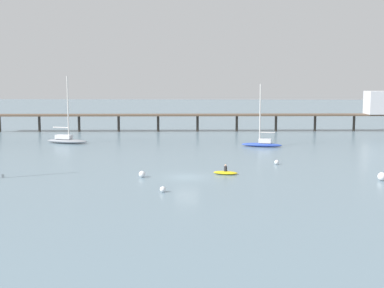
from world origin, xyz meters
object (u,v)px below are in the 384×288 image
(mooring_buoy_outer, at_px, (277,162))
(mooring_buoy_near, at_px, (142,174))
(sailboat_blue, at_px, (262,143))
(sailboat_gray, at_px, (66,139))
(pier, at_px, (283,109))
(mooring_buoy_mid, at_px, (382,176))
(mooring_buoy_inner, at_px, (163,189))
(dinghy_yellow, at_px, (225,172))

(mooring_buoy_outer, xyz_separation_m, mooring_buoy_near, (-15.86, -9.17, 0.07))
(sailboat_blue, height_order, sailboat_gray, sailboat_gray)
(sailboat_blue, distance_m, mooring_buoy_near, 30.58)
(pier, bearing_deg, mooring_buoy_outer, -98.59)
(sailboat_gray, distance_m, mooring_buoy_mid, 51.85)
(mooring_buoy_inner, height_order, mooring_buoy_mid, mooring_buoy_mid)
(pier, distance_m, sailboat_blue, 25.09)
(mooring_buoy_outer, bearing_deg, sailboat_gray, 148.01)
(pier, distance_m, mooring_buoy_inner, 60.87)
(pier, distance_m, dinghy_yellow, 49.86)
(mooring_buoy_inner, bearing_deg, sailboat_blue, 69.31)
(sailboat_gray, bearing_deg, mooring_buoy_inner, -62.26)
(dinghy_yellow, height_order, mooring_buoy_outer, dinghy_yellow)
(dinghy_yellow, distance_m, mooring_buoy_outer, 9.61)
(mooring_buoy_near, bearing_deg, sailboat_gray, 119.18)
(mooring_buoy_near, height_order, mooring_buoy_inner, mooring_buoy_near)
(sailboat_blue, bearing_deg, mooring_buoy_mid, -69.62)
(pier, relative_size, mooring_buoy_mid, 90.61)
(dinghy_yellow, height_order, mooring_buoy_near, dinghy_yellow)
(sailboat_blue, distance_m, mooring_buoy_mid, 29.01)
(pier, bearing_deg, dinghy_yellow, -104.97)
(sailboat_blue, xyz_separation_m, mooring_buoy_inner, (-12.72, -33.68, -0.37))
(sailboat_blue, bearing_deg, sailboat_gray, 174.59)
(sailboat_gray, bearing_deg, mooring_buoy_near, -60.82)
(pier, xyz_separation_m, mooring_buoy_near, (-22.06, -50.22, -4.06))
(sailboat_blue, height_order, dinghy_yellow, sailboat_blue)
(mooring_buoy_outer, distance_m, mooring_buoy_mid, 14.16)
(dinghy_yellow, relative_size, mooring_buoy_outer, 5.18)
(sailboat_gray, xyz_separation_m, mooring_buoy_outer, (32.21, -20.12, -0.43))
(sailboat_gray, xyz_separation_m, dinghy_yellow, (25.58, -27.07, -0.51))
(sailboat_gray, relative_size, mooring_buoy_inner, 19.52)
(mooring_buoy_outer, bearing_deg, dinghy_yellow, -133.67)
(mooring_buoy_outer, xyz_separation_m, mooring_buoy_inner, (-12.91, -16.60, -0.00))
(dinghy_yellow, bearing_deg, mooring_buoy_inner, -123.04)
(dinghy_yellow, relative_size, mooring_buoy_near, 4.17)
(sailboat_gray, xyz_separation_m, mooring_buoy_mid, (42.13, -30.23, -0.27))
(sailboat_gray, bearing_deg, dinghy_yellow, -46.62)
(dinghy_yellow, bearing_deg, sailboat_gray, 133.38)
(sailboat_gray, relative_size, mooring_buoy_mid, 12.36)
(dinghy_yellow, bearing_deg, pier, 75.03)
(dinghy_yellow, bearing_deg, sailboat_blue, 74.98)
(sailboat_blue, height_order, mooring_buoy_outer, sailboat_blue)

